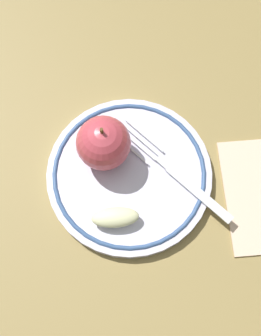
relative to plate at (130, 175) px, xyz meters
name	(u,v)px	position (x,y,z in m)	size (l,w,h in m)	color
ground_plane	(130,189)	(-0.02, 0.00, -0.01)	(2.00, 2.00, 0.00)	olive
plate	(130,175)	(0.00, 0.00, 0.00)	(0.22, 0.22, 0.02)	silver
apple_red_whole	(104,143)	(0.03, 0.03, 0.04)	(0.07, 0.07, 0.08)	#BD404D
apple_slice_front	(116,217)	(-0.06, 0.02, 0.02)	(0.06, 0.03, 0.02)	beige
fork	(178,175)	(0.00, -0.06, 0.01)	(0.15, 0.15, 0.00)	silver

